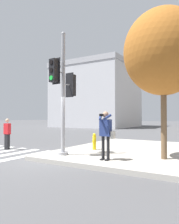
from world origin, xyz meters
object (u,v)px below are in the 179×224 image
pedestrian_distant (7,133)px  fire_hydrant (94,142)px  street_tree (163,52)px  person_photographer (106,131)px  traffic_signal_pole (63,88)px

pedestrian_distant → fire_hydrant: size_ratio=2.12×
pedestrian_distant → street_tree: street_tree is taller
person_photographer → fire_hydrant: (-1.56, 1.90, -0.66)m
street_tree → fire_hydrant: street_tree is taller
traffic_signal_pole → person_photographer: traffic_signal_pole is taller
street_tree → fire_hydrant: 4.85m
traffic_signal_pole → pedestrian_distant: (-4.05, 0.51, -2.00)m
person_photographer → street_tree: 3.57m
traffic_signal_pole → fire_hydrant: bearing=78.0°
person_photographer → pedestrian_distant: bearing=174.7°
person_photographer → pedestrian_distant: (-6.00, 0.56, -0.35)m
person_photographer → street_tree: street_tree is taller
fire_hydrant → pedestrian_distant: bearing=-163.2°
traffic_signal_pole → person_photographer: 2.55m
traffic_signal_pole → pedestrian_distant: traffic_signal_pole is taller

